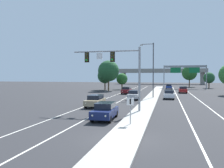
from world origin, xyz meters
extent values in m
plane|color=#28282B|center=(0.00, 0.00, 0.00)|extent=(260.00, 260.00, 0.00)
cube|color=#9E9B93|center=(0.00, 18.00, 0.07)|extent=(2.40, 110.00, 0.15)
cube|color=silver|center=(-4.70, 25.00, 0.00)|extent=(0.14, 100.00, 0.01)
cube|color=silver|center=(4.70, 25.00, 0.00)|extent=(0.14, 100.00, 0.01)
cube|color=silver|center=(-8.00, 25.00, 0.00)|extent=(0.14, 100.00, 0.01)
cube|color=silver|center=(8.00, 25.00, 0.00)|extent=(0.14, 100.00, 0.01)
cylinder|color=gray|center=(-0.29, 11.32, 3.75)|extent=(0.24, 0.24, 7.20)
cylinder|color=gray|center=(-4.20, 11.32, 6.95)|extent=(7.82, 0.16, 0.16)
cube|color=black|center=(-3.42, 11.36, 6.30)|extent=(0.56, 0.06, 1.20)
cube|color=#38330F|center=(-3.42, 11.32, 6.30)|extent=(0.32, 0.32, 1.00)
sphere|color=#282828|center=(-3.42, 11.15, 6.62)|extent=(0.22, 0.22, 0.22)
sphere|color=#282828|center=(-3.42, 11.15, 6.30)|extent=(0.22, 0.22, 0.22)
sphere|color=green|center=(-3.42, 11.15, 5.98)|extent=(0.22, 0.22, 0.22)
cube|color=black|center=(-6.54, 11.36, 6.30)|extent=(0.56, 0.06, 1.20)
cube|color=#38330F|center=(-6.54, 11.32, 6.30)|extent=(0.32, 0.32, 1.00)
sphere|color=#282828|center=(-6.54, 11.15, 6.62)|extent=(0.22, 0.22, 0.22)
sphere|color=#282828|center=(-6.54, 11.15, 6.30)|extent=(0.22, 0.22, 0.22)
sphere|color=green|center=(-6.54, 11.15, 5.98)|extent=(0.22, 0.22, 0.22)
cube|color=white|center=(-4.98, 11.30, 6.40)|extent=(0.70, 0.04, 0.70)
cylinder|color=gray|center=(-0.17, 4.08, 1.25)|extent=(0.08, 0.08, 2.20)
cube|color=white|center=(-0.17, 4.05, 2.00)|extent=(0.60, 0.03, 0.60)
cube|color=black|center=(-0.17, 4.03, 2.00)|extent=(0.12, 0.01, 0.44)
cylinder|color=#4C4C51|center=(0.23, 28.31, 5.15)|extent=(0.20, 0.20, 10.00)
cylinder|color=#4C4C51|center=(-0.87, 28.31, 9.95)|extent=(2.20, 0.12, 0.12)
cube|color=#B7B7B2|center=(-1.97, 28.31, 9.80)|extent=(0.56, 0.28, 0.20)
cube|color=#141E4C|center=(-2.92, 6.20, 0.67)|extent=(1.93, 4.45, 0.70)
cube|color=black|center=(-2.93, 6.42, 1.30)|extent=(1.65, 2.42, 0.56)
sphere|color=#EAE5C6|center=(-2.28, 4.04, 0.72)|extent=(0.18, 0.18, 0.18)
sphere|color=#EAE5C6|center=(-3.43, 4.00, 0.72)|extent=(0.18, 0.18, 0.18)
cylinder|color=black|center=(-2.08, 4.72, 0.32)|extent=(0.24, 0.65, 0.64)
cylinder|color=black|center=(-3.68, 4.67, 0.32)|extent=(0.24, 0.65, 0.64)
cylinder|color=black|center=(-2.17, 7.72, 0.32)|extent=(0.24, 0.65, 0.64)
cylinder|color=black|center=(-3.77, 7.67, 0.32)|extent=(0.24, 0.65, 0.64)
cube|color=tan|center=(-6.47, 14.28, 0.67)|extent=(1.89, 4.44, 0.70)
cube|color=black|center=(-6.47, 14.50, 1.30)|extent=(1.63, 2.41, 0.56)
sphere|color=#EAE5C6|center=(-5.85, 12.11, 0.72)|extent=(0.18, 0.18, 0.18)
sphere|color=#EAE5C6|center=(-7.00, 12.09, 0.72)|extent=(0.18, 0.18, 0.18)
cylinder|color=black|center=(-5.64, 12.80, 0.32)|extent=(0.23, 0.64, 0.64)
cylinder|color=black|center=(-7.24, 12.76, 0.32)|extent=(0.23, 0.64, 0.64)
cylinder|color=black|center=(-5.70, 15.80, 0.32)|extent=(0.23, 0.64, 0.64)
cylinder|color=black|center=(-7.30, 15.76, 0.32)|extent=(0.23, 0.64, 0.64)
cube|color=#B7B7BC|center=(-2.89, 25.06, 0.67)|extent=(1.92, 4.45, 0.70)
cube|color=black|center=(-2.90, 25.28, 1.30)|extent=(1.65, 2.42, 0.56)
sphere|color=#EAE5C6|center=(-2.26, 22.90, 0.72)|extent=(0.18, 0.18, 0.18)
sphere|color=#EAE5C6|center=(-3.41, 22.87, 0.72)|extent=(0.18, 0.18, 0.18)
cylinder|color=black|center=(-2.05, 23.59, 0.32)|extent=(0.24, 0.65, 0.64)
cylinder|color=black|center=(-3.65, 23.54, 0.32)|extent=(0.24, 0.65, 0.64)
cylinder|color=black|center=(-2.13, 26.59, 0.32)|extent=(0.24, 0.65, 0.64)
cylinder|color=black|center=(-3.73, 26.54, 0.32)|extent=(0.24, 0.65, 0.64)
cube|color=#5B0F14|center=(-6.26, 36.95, 0.67)|extent=(1.81, 4.40, 0.70)
cube|color=black|center=(-6.26, 37.17, 1.30)|extent=(1.59, 2.38, 0.56)
sphere|color=#EAE5C6|center=(-5.69, 34.77, 0.72)|extent=(0.18, 0.18, 0.18)
sphere|color=#EAE5C6|center=(-6.84, 34.77, 0.72)|extent=(0.18, 0.18, 0.18)
cylinder|color=black|center=(-5.46, 35.45, 0.32)|extent=(0.22, 0.64, 0.64)
cylinder|color=black|center=(-7.06, 35.45, 0.32)|extent=(0.22, 0.64, 0.64)
cylinder|color=black|center=(-5.46, 38.45, 0.32)|extent=(0.22, 0.64, 0.64)
cylinder|color=black|center=(-7.06, 38.45, 0.32)|extent=(0.22, 0.64, 0.64)
cube|color=silver|center=(3.11, 27.86, 0.67)|extent=(1.87, 4.43, 0.70)
cube|color=black|center=(3.10, 27.64, 1.30)|extent=(1.62, 2.40, 0.56)
sphere|color=#EAE5C6|center=(2.57, 30.05, 0.72)|extent=(0.18, 0.18, 0.18)
sphere|color=#EAE5C6|center=(3.72, 30.03, 0.72)|extent=(0.18, 0.18, 0.18)
cylinder|color=black|center=(2.33, 29.37, 0.32)|extent=(0.23, 0.64, 0.64)
cylinder|color=black|center=(3.93, 29.35, 0.32)|extent=(0.23, 0.64, 0.64)
cylinder|color=black|center=(2.28, 26.37, 0.32)|extent=(0.23, 0.64, 0.64)
cylinder|color=black|center=(3.88, 26.35, 0.32)|extent=(0.23, 0.64, 0.64)
cube|color=maroon|center=(6.41, 42.88, 0.67)|extent=(1.81, 4.40, 0.70)
cube|color=black|center=(6.41, 42.66, 1.30)|extent=(1.59, 2.38, 0.56)
sphere|color=#EAE5C6|center=(5.84, 45.06, 0.72)|extent=(0.18, 0.18, 0.18)
sphere|color=#EAE5C6|center=(6.99, 45.06, 0.72)|extent=(0.18, 0.18, 0.18)
cylinder|color=black|center=(5.61, 44.38, 0.32)|extent=(0.22, 0.64, 0.64)
cylinder|color=black|center=(7.21, 44.38, 0.32)|extent=(0.22, 0.64, 0.64)
cylinder|color=black|center=(5.61, 41.38, 0.32)|extent=(0.22, 0.64, 0.64)
cylinder|color=black|center=(7.21, 41.38, 0.32)|extent=(0.22, 0.64, 0.64)
cube|color=navy|center=(3.24, 59.30, 0.67)|extent=(1.82, 4.41, 0.70)
cube|color=black|center=(3.24, 59.08, 1.30)|extent=(1.59, 2.38, 0.56)
sphere|color=#EAE5C6|center=(2.67, 61.48, 0.72)|extent=(0.18, 0.18, 0.18)
sphere|color=#EAE5C6|center=(3.82, 61.47, 0.72)|extent=(0.18, 0.18, 0.18)
cylinder|color=black|center=(2.44, 60.80, 0.32)|extent=(0.22, 0.64, 0.64)
cylinder|color=black|center=(4.04, 60.79, 0.32)|extent=(0.22, 0.64, 0.64)
cylinder|color=black|center=(2.43, 57.80, 0.32)|extent=(0.22, 0.64, 0.64)
cylinder|color=black|center=(4.03, 57.79, 0.32)|extent=(0.22, 0.64, 0.64)
cylinder|color=gray|center=(1.70, 62.39, 3.75)|extent=(0.28, 0.28, 7.50)
cylinder|color=gray|center=(14.70, 62.39, 3.75)|extent=(0.28, 0.28, 7.50)
cube|color=gray|center=(8.20, 62.39, 7.10)|extent=(13.00, 0.36, 0.70)
cube|color=#0F6033|center=(5.34, 62.19, 5.90)|extent=(3.20, 0.08, 1.70)
cube|color=#0F6033|center=(11.06, 62.19, 5.90)|extent=(3.20, 0.08, 1.70)
cube|color=gray|center=(0.00, 102.57, 6.20)|extent=(42.40, 6.40, 1.10)
cube|color=gray|center=(0.00, 99.57, 7.20)|extent=(42.40, 0.36, 0.90)
cube|color=gray|center=(-19.20, 102.57, 2.83)|extent=(1.80, 2.40, 5.65)
cube|color=gray|center=(19.20, 102.57, 2.83)|extent=(1.80, 2.40, 5.65)
cylinder|color=#4C3823|center=(16.24, 67.00, 1.00)|extent=(0.36, 0.36, 2.00)
sphere|color=#1E4C28|center=(16.24, 67.00, 3.46)|extent=(3.65, 3.65, 3.65)
cylinder|color=#4C3823|center=(10.72, 74.88, 1.50)|extent=(0.36, 0.36, 3.00)
sphere|color=#235623|center=(10.72, 74.88, 5.20)|extent=(5.49, 5.49, 5.49)
cylinder|color=#4C3823|center=(-12.82, 46.06, 1.57)|extent=(0.36, 0.36, 3.14)
sphere|color=#1E4C28|center=(-12.82, 46.06, 5.44)|extent=(5.75, 5.75, 5.75)
cylinder|color=#4C3823|center=(-10.53, 53.44, 0.92)|extent=(0.36, 0.36, 1.85)
sphere|color=#235623|center=(-10.53, 53.44, 3.20)|extent=(3.38, 3.38, 3.38)
cylinder|color=#4C3823|center=(-14.96, 50.18, 1.18)|extent=(0.36, 0.36, 2.36)
sphere|color=#1E4C28|center=(-14.96, 50.18, 4.09)|extent=(4.31, 4.31, 4.31)
camera|label=1|loc=(2.75, -14.48, 4.10)|focal=36.82mm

